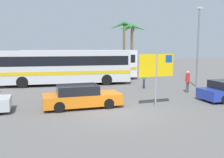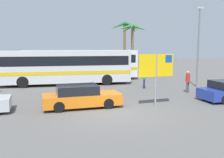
{
  "view_description": "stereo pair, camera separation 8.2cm",
  "coord_description": "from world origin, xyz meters",
  "px_view_note": "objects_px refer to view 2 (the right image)",
  "views": [
    {
      "loc": [
        -2.73,
        -12.47,
        3.5
      ],
      "look_at": [
        0.83,
        3.99,
        1.3
      ],
      "focal_mm": 39.32,
      "sensor_mm": 36.0,
      "label": 1
    },
    {
      "loc": [
        -2.65,
        -12.49,
        3.5
      ],
      "look_at": [
        0.83,
        3.99,
        1.3
      ],
      "focal_mm": 39.32,
      "sensor_mm": 36.0,
      "label": 2
    }
  ],
  "objects_px": {
    "bus_rear_coach": "(81,63)",
    "car_orange": "(81,97)",
    "pedestrian_crossing_lot": "(188,80)",
    "bus_front_coach": "(66,66)",
    "pedestrian_near_sign": "(144,77)",
    "ferry_sign": "(157,68)"
  },
  "relations": [
    {
      "from": "ferry_sign",
      "to": "car_orange",
      "type": "bearing_deg",
      "value": 162.58
    },
    {
      "from": "ferry_sign",
      "to": "car_orange",
      "type": "xyz_separation_m",
      "value": [
        -4.35,
        0.8,
        -1.69
      ]
    },
    {
      "from": "bus_rear_coach",
      "to": "car_orange",
      "type": "bearing_deg",
      "value": -94.94
    },
    {
      "from": "car_orange",
      "to": "ferry_sign",
      "type": "bearing_deg",
      "value": -15.25
    },
    {
      "from": "bus_front_coach",
      "to": "bus_rear_coach",
      "type": "height_order",
      "value": "same"
    },
    {
      "from": "pedestrian_crossing_lot",
      "to": "pedestrian_near_sign",
      "type": "bearing_deg",
      "value": -162.65
    },
    {
      "from": "bus_rear_coach",
      "to": "pedestrian_near_sign",
      "type": "xyz_separation_m",
      "value": [
        4.77,
        -6.73,
        -0.81
      ]
    },
    {
      "from": "car_orange",
      "to": "pedestrian_crossing_lot",
      "type": "height_order",
      "value": "pedestrian_crossing_lot"
    },
    {
      "from": "ferry_sign",
      "to": "car_orange",
      "type": "relative_size",
      "value": 0.7
    },
    {
      "from": "bus_rear_coach",
      "to": "car_orange",
      "type": "distance_m",
      "value": 12.36
    },
    {
      "from": "car_orange",
      "to": "pedestrian_crossing_lot",
      "type": "bearing_deg",
      "value": 14.48
    },
    {
      "from": "bus_front_coach",
      "to": "pedestrian_crossing_lot",
      "type": "distance_m",
      "value": 10.96
    },
    {
      "from": "car_orange",
      "to": "pedestrian_near_sign",
      "type": "distance_m",
      "value": 8.04
    },
    {
      "from": "ferry_sign",
      "to": "car_orange",
      "type": "distance_m",
      "value": 4.74
    },
    {
      "from": "bus_rear_coach",
      "to": "pedestrian_near_sign",
      "type": "distance_m",
      "value": 8.29
    },
    {
      "from": "pedestrian_near_sign",
      "to": "pedestrian_crossing_lot",
      "type": "relative_size",
      "value": 0.98
    },
    {
      "from": "pedestrian_near_sign",
      "to": "car_orange",
      "type": "bearing_deg",
      "value": -111.98
    },
    {
      "from": "bus_rear_coach",
      "to": "ferry_sign",
      "type": "relative_size",
      "value": 3.72
    },
    {
      "from": "bus_front_coach",
      "to": "ferry_sign",
      "type": "distance_m",
      "value": 11.05
    },
    {
      "from": "bus_front_coach",
      "to": "pedestrian_crossing_lot",
      "type": "bearing_deg",
      "value": -33.82
    },
    {
      "from": "ferry_sign",
      "to": "pedestrian_crossing_lot",
      "type": "height_order",
      "value": "ferry_sign"
    },
    {
      "from": "bus_rear_coach",
      "to": "car_orange",
      "type": "xyz_separation_m",
      "value": [
        -1.06,
        -12.26,
        -1.15
      ]
    }
  ]
}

